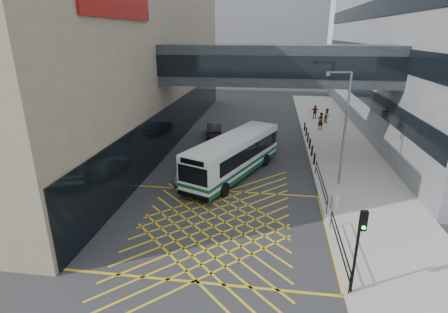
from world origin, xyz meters
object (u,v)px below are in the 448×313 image
at_px(car_dark, 214,129).
at_px(pedestrian_b, 327,116).
at_px(pedestrian_c, 315,112).
at_px(pedestrian_a, 320,121).
at_px(litter_bin, 335,201).
at_px(traffic_light, 359,241).
at_px(bus, 235,155).
at_px(car_silver, 241,134).
at_px(street_lamp, 343,123).
at_px(car_white, 187,169).

distance_m(car_dark, pedestrian_b, 13.39).
relative_size(car_dark, pedestrian_c, 2.60).
xyz_separation_m(pedestrian_a, pedestrian_b, (1.05, 2.82, -0.08)).
distance_m(litter_bin, pedestrian_a, 18.04).
bearing_deg(pedestrian_a, litter_bin, 51.70).
bearing_deg(pedestrian_b, traffic_light, -136.54).
bearing_deg(bus, car_dark, 130.61).
bearing_deg(pedestrian_c, litter_bin, 93.72).
height_order(car_silver, street_lamp, street_lamp).
distance_m(car_white, car_silver, 10.35).
bearing_deg(car_silver, street_lamp, 136.66).
distance_m(car_silver, pedestrian_b, 11.65).
bearing_deg(street_lamp, car_white, 164.98).
bearing_deg(car_silver, pedestrian_c, -119.62).
xyz_separation_m(car_dark, car_silver, (2.90, -1.29, -0.00)).
distance_m(traffic_light, street_lamp, 10.99).
bearing_deg(bus, car_white, -139.52).
distance_m(bus, pedestrian_c, 19.96).
height_order(bus, car_silver, bus).
relative_size(car_dark, litter_bin, 4.84).
bearing_deg(pedestrian_a, street_lamp, 53.26).
bearing_deg(car_white, street_lamp, 171.65).
distance_m(traffic_light, pedestrian_c, 30.41).
xyz_separation_m(car_white, pedestrian_c, (10.86, 19.54, 0.28)).
distance_m(bus, litter_bin, 7.94).
relative_size(litter_bin, pedestrian_a, 0.47).
relative_size(street_lamp, pedestrian_c, 4.67).
height_order(car_dark, pedestrian_a, pedestrian_a).
height_order(bus, traffic_light, traffic_light).
bearing_deg(car_white, car_silver, -114.73).
relative_size(bus, pedestrian_b, 6.26).
distance_m(car_silver, street_lamp, 12.97).
height_order(litter_bin, pedestrian_b, pedestrian_b).
bearing_deg(bus, pedestrian_c, 90.47).
bearing_deg(car_silver, car_white, 83.46).
bearing_deg(car_white, pedestrian_b, -132.95).
relative_size(street_lamp, litter_bin, 8.70).
bearing_deg(pedestrian_a, pedestrian_b, -145.03).
bearing_deg(car_white, car_dark, -98.43).
bearing_deg(pedestrian_c, car_white, 67.46).
xyz_separation_m(car_dark, street_lamp, (10.32, -11.23, 3.77)).
bearing_deg(litter_bin, bus, 144.40).
relative_size(car_dark, street_lamp, 0.56).
height_order(traffic_light, pedestrian_b, traffic_light).
xyz_separation_m(car_silver, pedestrian_b, (9.03, 7.36, 0.34)).
xyz_separation_m(car_silver, pedestrian_a, (7.98, 4.54, 0.43)).
relative_size(street_lamp, pedestrian_b, 4.49).
bearing_deg(car_dark, pedestrian_c, -154.03).
bearing_deg(pedestrian_c, car_silver, 57.00).
height_order(street_lamp, pedestrian_c, street_lamp).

